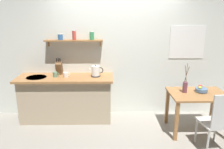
# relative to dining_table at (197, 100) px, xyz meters

# --- Properties ---
(ground_plane) EXTENTS (14.00, 14.00, 0.00)m
(ground_plane) POSITION_rel_dining_table_xyz_m (-1.40, 0.18, -0.61)
(ground_plane) COLOR gray
(back_wall) EXTENTS (6.80, 0.11, 2.70)m
(back_wall) POSITION_rel_dining_table_xyz_m (-1.19, 0.83, 0.74)
(back_wall) COLOR silver
(back_wall) RESTS_ON ground_plane
(kitchen_counter) EXTENTS (1.83, 0.63, 0.90)m
(kitchen_counter) POSITION_rel_dining_table_xyz_m (-2.40, 0.50, -0.15)
(kitchen_counter) COLOR tan
(kitchen_counter) RESTS_ON ground_plane
(wall_shelf) EXTENTS (1.11, 0.20, 0.31)m
(wall_shelf) POSITION_rel_dining_table_xyz_m (-2.20, 0.67, 0.99)
(wall_shelf) COLOR brown
(dining_table) EXTENTS (0.98, 0.71, 0.72)m
(dining_table) POSITION_rel_dining_table_xyz_m (0.00, 0.00, 0.00)
(dining_table) COLOR #9E6B3D
(dining_table) RESTS_ON ground_plane
(dining_chair_near) EXTENTS (0.45, 0.46, 0.97)m
(dining_chair_near) POSITION_rel_dining_table_xyz_m (0.08, -0.61, -0.08)
(dining_chair_near) COLOR silver
(dining_chair_near) RESTS_ON ground_plane
(fruit_bowl) EXTENTS (0.21, 0.21, 0.13)m
(fruit_bowl) POSITION_rel_dining_table_xyz_m (0.08, 0.07, 0.17)
(fruit_bowl) COLOR #51759E
(fruit_bowl) RESTS_ON dining_table
(twig_vase) EXTENTS (0.09, 0.08, 0.53)m
(twig_vase) POSITION_rel_dining_table_xyz_m (-0.22, 0.05, 0.22)
(twig_vase) COLOR brown
(twig_vase) RESTS_ON dining_table
(electric_kettle) EXTENTS (0.26, 0.18, 0.23)m
(electric_kettle) POSITION_rel_dining_table_xyz_m (-1.81, 0.50, 0.39)
(electric_kettle) COLOR black
(electric_kettle) RESTS_ON kitchen_counter
(knife_block) EXTENTS (0.11, 0.20, 0.33)m
(knife_block) POSITION_rel_dining_table_xyz_m (-2.53, 0.65, 0.42)
(knife_block) COLOR brown
(knife_block) RESTS_ON kitchen_counter
(coffee_mug_by_sink) EXTENTS (0.12, 0.08, 0.10)m
(coffee_mug_by_sink) POSITION_rel_dining_table_xyz_m (-2.57, 0.47, 0.34)
(coffee_mug_by_sink) COLOR slate
(coffee_mug_by_sink) RESTS_ON kitchen_counter
(coffee_mug_spare) EXTENTS (0.13, 0.09, 0.09)m
(coffee_mug_spare) POSITION_rel_dining_table_xyz_m (-2.38, 0.47, 0.33)
(coffee_mug_spare) COLOR white
(coffee_mug_spare) RESTS_ON kitchen_counter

